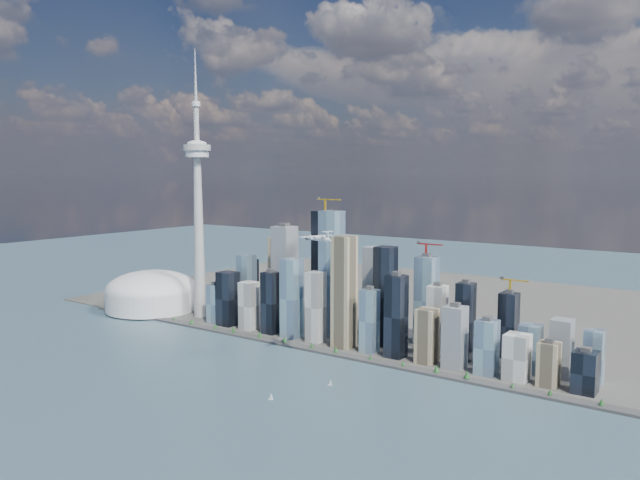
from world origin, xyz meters
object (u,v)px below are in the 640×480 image
Objects in this scene: dome_stadium at (152,293)px; airplane at (317,238)px; sailboat_east at (330,383)px; needle_tower at (198,206)px; sailboat_west at (271,397)px.

dome_stadium is 604.72m from airplane.
sailboat_east is at bearing -12.48° from airplane.
airplane is (558.92, -156.62, 169.62)m from dome_stadium.
needle_tower is 241.40m from dome_stadium.
airplane is 236.12m from sailboat_west.
needle_tower is 547.66m from sailboat_east.
needle_tower is at bearing 4.09° from dome_stadium.
airplane reaches higher than sailboat_west.
airplane reaches higher than sailboat_east.
dome_stadium is 625.60m from sailboat_east.
sailboat_east reaches higher than sailboat_west.
sailboat_west is (424.05, -282.14, -232.65)m from needle_tower.
needle_tower is 451.63m from airplane.
dome_stadium is at bearing 137.38° from sailboat_west.
sailboat_west is at bearing -33.64° from needle_tower.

